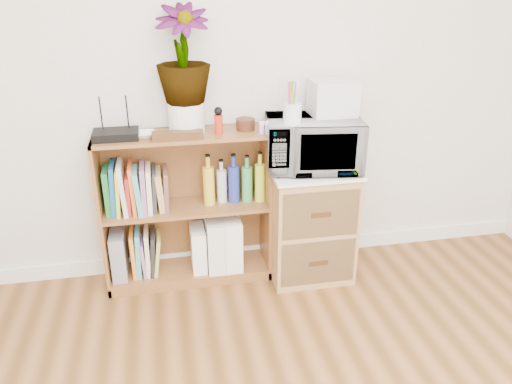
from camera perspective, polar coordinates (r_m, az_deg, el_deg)
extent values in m
cube|color=white|center=(3.40, -1.76, -6.95)|extent=(4.00, 0.02, 0.10)
cube|color=brown|center=(3.04, -7.94, -1.97)|extent=(1.00, 0.30, 0.95)
cube|color=#9E7542|center=(3.15, 6.04, -3.46)|extent=(0.50, 0.45, 0.70)
imported|color=silver|center=(2.94, 6.52, 5.51)|extent=(0.59, 0.44, 0.30)
cylinder|color=silver|center=(2.78, 4.17, 8.93)|extent=(0.10, 0.10, 0.11)
cube|color=silver|center=(2.97, 8.76, 10.62)|extent=(0.26, 0.21, 0.20)
cube|color=black|center=(2.85, -15.72, 6.34)|extent=(0.25, 0.17, 0.04)
imported|color=white|center=(2.84, -12.72, 6.41)|extent=(0.13, 0.13, 0.03)
cylinder|color=silver|center=(2.87, -7.96, 8.41)|extent=(0.20, 0.20, 0.17)
imported|color=#40752F|center=(2.80, -8.37, 15.28)|extent=(0.29, 0.29, 0.52)
cube|color=#371E0F|center=(2.77, -8.94, 6.41)|extent=(0.28, 0.07, 0.04)
cylinder|color=#B62616|center=(2.83, -4.30, 7.71)|extent=(0.05, 0.05, 0.11)
cylinder|color=#351B0E|center=(2.91, -1.22, 7.75)|extent=(0.11, 0.11, 0.06)
cube|color=pink|center=(2.84, 1.30, 7.23)|extent=(0.11, 0.04, 0.05)
cube|color=gray|center=(3.18, -15.38, -6.79)|extent=(0.09, 0.23, 0.29)
cube|color=white|center=(3.16, -6.62, -6.34)|extent=(0.09, 0.22, 0.28)
cube|color=silver|center=(3.15, -4.76, -5.72)|extent=(0.11, 0.27, 0.33)
cube|color=white|center=(3.16, -2.83, -5.54)|extent=(0.11, 0.27, 0.33)
cube|color=#217C35|center=(2.99, -16.59, 0.11)|extent=(0.03, 0.20, 0.27)
cube|color=#195896|center=(2.98, -15.99, 0.41)|extent=(0.04, 0.20, 0.30)
cube|color=gold|center=(2.98, -15.45, 0.32)|extent=(0.04, 0.20, 0.28)
cube|color=silver|center=(2.98, -14.95, 0.59)|extent=(0.04, 0.20, 0.31)
cube|color=maroon|center=(2.99, -14.35, -0.01)|extent=(0.02, 0.20, 0.23)
cube|color=#DF5A27|center=(2.98, -13.91, 0.53)|extent=(0.03, 0.20, 0.29)
cube|color=#49AEAF|center=(2.98, -13.32, 0.33)|extent=(0.04, 0.20, 0.26)
cube|color=#8E6191|center=(2.97, -12.73, 0.58)|extent=(0.03, 0.20, 0.28)
cube|color=#F2E4BC|center=(2.98, -12.11, 0.47)|extent=(0.03, 0.20, 0.27)
cube|color=#2B2B2B|center=(2.98, -11.55, 0.33)|extent=(0.03, 0.20, 0.25)
cube|color=tan|center=(2.98, -10.91, 0.26)|extent=(0.05, 0.20, 0.23)
cube|color=brown|center=(2.98, -10.26, 0.39)|extent=(0.03, 0.20, 0.24)
cylinder|color=gold|center=(2.98, -5.44, 1.32)|extent=(0.07, 0.07, 0.30)
cylinder|color=silver|center=(2.99, -3.91, 1.05)|extent=(0.06, 0.06, 0.26)
cylinder|color=#22319F|center=(3.00, -2.55, 1.46)|extent=(0.07, 0.07, 0.29)
cylinder|color=green|center=(3.01, -1.05, 1.47)|extent=(0.07, 0.07, 0.28)
cylinder|color=#BCCE30|center=(3.02, 0.40, 1.75)|extent=(0.06, 0.06, 0.30)
cube|color=orange|center=(3.17, -13.82, -6.73)|extent=(0.03, 0.19, 0.28)
cube|color=teal|center=(3.17, -13.28, -6.64)|extent=(0.04, 0.19, 0.29)
cube|color=#9D6CA3|center=(3.18, -12.72, -7.13)|extent=(0.03, 0.19, 0.22)
cube|color=beige|center=(3.17, -12.29, -6.64)|extent=(0.03, 0.19, 0.28)
cube|color=black|center=(3.17, -11.75, -6.70)|extent=(0.05, 0.19, 0.27)
cube|color=tan|center=(3.17, -11.23, -6.84)|extent=(0.06, 0.19, 0.25)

